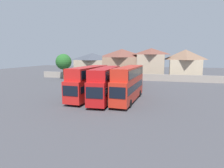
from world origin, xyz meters
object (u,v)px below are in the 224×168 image
at_px(bus_3, 128,82).
at_px(house_terrace_far_right, 185,64).
at_px(bus_4, 117,77).
at_px(house_terrace_left, 93,64).
at_px(bus_1, 88,81).
at_px(bus_5, 132,78).
at_px(house_terrace_right, 151,63).
at_px(tree_left_of_lot, 64,62).
at_px(house_terrace_centre, 122,63).
at_px(bus_2, 106,82).

height_order(bus_3, house_terrace_far_right, house_terrace_far_right).
xyz_separation_m(bus_4, house_terrace_left, (-12.55, 17.67, 1.93)).
height_order(bus_1, bus_5, bus_1).
relative_size(bus_1, house_terrace_right, 1.30).
xyz_separation_m(bus_4, house_terrace_right, (6.47, 16.71, 2.61)).
xyz_separation_m(house_terrace_far_right, tree_left_of_lot, (-33.46, -10.52, 0.61)).
distance_m(bus_3, house_terrace_centre, 33.51).
height_order(bus_3, house_terrace_left, house_terrace_left).
bearing_deg(house_terrace_right, bus_5, -99.64).
bearing_deg(tree_left_of_lot, bus_4, -22.59).
height_order(bus_2, bus_4, bus_2).
bearing_deg(house_terrace_far_right, house_terrace_right, -173.93).
distance_m(bus_1, house_terrace_left, 33.90).
distance_m(house_terrace_centre, house_terrace_right, 9.38).
height_order(house_terrace_left, house_terrace_centre, house_terrace_centre).
distance_m(bus_1, house_terrace_centre, 32.51).
xyz_separation_m(bus_4, tree_left_of_lot, (-17.34, 7.21, 3.03)).
height_order(house_terrace_left, house_terrace_far_right, house_terrace_far_right).
relative_size(house_terrace_centre, tree_left_of_lot, 1.57).
height_order(bus_5, tree_left_of_lot, tree_left_of_lot).
bearing_deg(bus_2, house_terrace_left, -159.42).
relative_size(bus_3, bus_5, 0.98).
height_order(bus_1, bus_2, bus_1).
bearing_deg(bus_5, house_terrace_left, -138.58).
distance_m(bus_5, house_terrace_left, 24.09).
bearing_deg(house_terrace_right, bus_2, -98.06).
bearing_deg(bus_3, bus_5, -170.09).
bearing_deg(house_terrace_far_right, house_terrace_centre, 178.61).
xyz_separation_m(bus_2, bus_3, (3.39, 0.67, 0.08)).
relative_size(bus_4, house_terrace_left, 0.94).
relative_size(bus_1, bus_2, 0.98).
xyz_separation_m(bus_3, tree_left_of_lot, (-22.71, 21.48, 2.04)).
bearing_deg(house_terrace_far_right, bus_3, -108.56).
bearing_deg(house_terrace_centre, bus_5, -70.68).
distance_m(house_terrace_left, house_terrace_centre, 9.79).
bearing_deg(tree_left_of_lot, bus_1, -52.89).
relative_size(house_terrace_far_right, tree_left_of_lot, 1.24).
height_order(bus_1, house_terrace_left, house_terrace_left).
distance_m(house_terrace_right, house_terrace_far_right, 9.71).
xyz_separation_m(bus_3, house_terrace_far_right, (10.75, 32.00, 1.43)).
distance_m(bus_1, bus_2, 3.18).
bearing_deg(bus_4, bus_5, 93.43).
bearing_deg(tree_left_of_lot, house_terrace_left, 65.38).
relative_size(bus_5, tree_left_of_lot, 1.66).
height_order(bus_2, house_terrace_left, house_terrace_left).
distance_m(house_terrace_right, tree_left_of_lot, 25.63).
bearing_deg(bus_2, house_terrace_far_right, 153.17).
bearing_deg(tree_left_of_lot, house_terrace_right, 21.74).
distance_m(bus_2, house_terrace_left, 35.72).
distance_m(bus_2, bus_4, 15.10).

